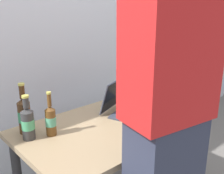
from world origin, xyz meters
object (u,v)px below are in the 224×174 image
person_figure (166,130)px  coffee_mug (183,112)px  beer_bottle_amber (28,122)px  beer_bottle_dark (51,120)px  beer_bottle_brown (24,114)px  laptop (127,106)px

person_figure → coffee_mug: person_figure is taller
beer_bottle_amber → person_figure: bearing=-64.8°
beer_bottle_dark → beer_bottle_brown: beer_bottle_brown is taller
laptop → beer_bottle_dark: size_ratio=1.53×
laptop → beer_bottle_brown: bearing=164.3°
coffee_mug → laptop: bearing=123.4°
beer_bottle_dark → coffee_mug: (0.79, -0.38, -0.05)m
person_figure → coffee_mug: bearing=26.7°
laptop → beer_bottle_brown: beer_bottle_brown is taller
beer_bottle_amber → person_figure: (0.34, -0.71, 0.11)m
beer_bottle_amber → coffee_mug: beer_bottle_amber is taller
person_figure → beer_bottle_amber: bearing=115.2°
laptop → person_figure: bearing=-120.5°
laptop → beer_bottle_brown: (-0.68, 0.19, 0.07)m
person_figure → beer_bottle_dark: bearing=107.7°
beer_bottle_amber → beer_bottle_dark: bearing=-19.6°
laptop → person_figure: size_ratio=0.23×
beer_bottle_brown → coffee_mug: (0.89, -0.51, -0.07)m
laptop → coffee_mug: laptop is taller
beer_bottle_amber → beer_bottle_dark: 0.13m
laptop → beer_bottle_amber: 0.71m
coffee_mug → beer_bottle_brown: bearing=150.0°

